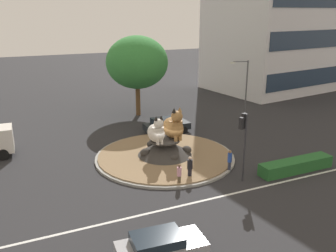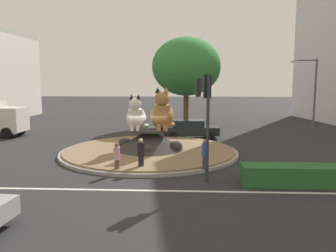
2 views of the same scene
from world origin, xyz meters
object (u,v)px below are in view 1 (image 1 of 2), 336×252
Objects in this scene: pedestrian_black_shirt at (190,167)px; sedan_on_far_lane at (160,246)px; traffic_light_mast at (244,132)px; office_tower at (282,0)px; cat_statue_white at (157,132)px; pedestrian_blue_shirt at (230,160)px; hatchback_near_shophouse at (166,125)px; broadleaf_tree_behind_island at (137,62)px; cat_statue_tabby at (174,127)px; pedestrian_pink_shirt at (179,174)px; streetlight_arm at (245,85)px.

sedan_on_far_lane is at bearing 58.26° from pedestrian_black_shirt.
office_tower reaches higher than traffic_light_mast.
cat_statue_white is 35.86m from office_tower.
pedestrian_blue_shirt is 0.39× the size of hatchback_near_shophouse.
pedestrian_black_shirt is (-27.31, -23.60, -12.20)m from office_tower.
sedan_on_far_lane is (-5.37, -7.29, -0.14)m from pedestrian_black_shirt.
pedestrian_blue_shirt is 11.24m from sedan_on_far_lane.
sedan_on_far_lane is at bearing -107.38° from broadleaf_tree_behind_island.
office_tower is 30.60m from hatchback_near_shophouse.
traffic_light_mast is 1.10× the size of hatchback_near_shophouse.
pedestrian_blue_shirt is (2.46, -4.52, -1.63)m from cat_statue_tabby.
pedestrian_pink_shirt is (-4.30, 1.09, -2.76)m from traffic_light_mast.
streetlight_arm is (10.34, -5.89, -2.29)m from broadleaf_tree_behind_island.
traffic_light_mast is at bearing -162.83° from pedestrian_pink_shirt.
pedestrian_blue_shirt is (4.09, -4.22, -1.47)m from cat_statue_white.
cat_statue_white is at bearing -103.49° from broadleaf_tree_behind_island.
cat_statue_white is at bearing 26.13° from traffic_light_mast.
broadleaf_tree_behind_island is at bearing -16.65° from streetlight_arm.
pedestrian_pink_shirt is (-13.83, -12.15, -2.92)m from streetlight_arm.
cat_statue_tabby is 0.44× the size of streetlight_arm.
cat_statue_white is 1.44× the size of pedestrian_pink_shirt.
office_tower is 46.64m from sedan_on_far_lane.
traffic_light_mast reaches higher than pedestrian_pink_shirt.
streetlight_arm is at bearing 117.00° from cat_statue_white.
cat_statue_white reaches higher than pedestrian_blue_shirt.
pedestrian_blue_shirt is (0.09, 1.59, -2.67)m from traffic_light_mast.
streetlight_arm is 15.25m from pedestrian_blue_shirt.
pedestrian_pink_shirt is at bearing 54.29° from streetlight_arm.
streetlight_arm is at bearing 117.52° from cat_statue_tabby.
office_tower is 39.31m from pedestrian_pink_shirt.
broadleaf_tree_behind_island is at bearing -5.97° from traffic_light_mast.
broadleaf_tree_behind_island is at bearing -176.96° from pedestrian_blue_shirt.
streetlight_arm is 1.46× the size of sedan_on_far_lane.
office_tower is at bearing 122.96° from cat_statue_white.
cat_statue_tabby is at bearing -96.84° from broadleaf_tree_behind_island.
pedestrian_blue_shirt is at bearing -11.62° from traffic_light_mast.
pedestrian_blue_shirt reaches higher than pedestrian_black_shirt.
streetlight_arm is at bearing -29.66° from broadleaf_tree_behind_island.
office_tower is at bearing 122.50° from cat_statue_tabby.
pedestrian_pink_shirt is 11.47m from hatchback_near_shophouse.
office_tower is 15.28× the size of pedestrian_blue_shirt.
pedestrian_blue_shirt is at bearing -87.51° from hatchback_near_shophouse.
cat_statue_tabby is 13.92m from streetlight_arm.
pedestrian_black_shirt is at bearing 55.26° from streetlight_arm.
broadleaf_tree_behind_island is at bearing -93.08° from pedestrian_black_shirt.
sedan_on_far_lane is at bearing 88.93° from pedestrian_pink_shirt.
streetlight_arm is 10.51m from hatchback_near_shophouse.
cat_statue_tabby is 5.65m from pedestrian_pink_shirt.
hatchback_near_shophouse is (3.53, 6.08, -1.59)m from cat_statue_white.
streetlight_arm is at bearing -107.39° from pedestrian_pink_shirt.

